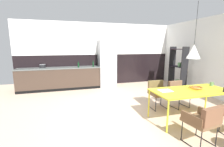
# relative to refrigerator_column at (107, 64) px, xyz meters

# --- Properties ---
(ground_plane) EXTENTS (9.08, 9.08, 0.00)m
(ground_plane) POSITION_rel_refrigerator_column_xyz_m (-0.24, -3.07, -1.00)
(ground_plane) COLOR #CBAF92
(back_wall_splashback_dark) EXTENTS (6.94, 0.12, 1.38)m
(back_wall_splashback_dark) POSITION_rel_refrigerator_column_xyz_m (-0.24, 0.36, -0.31)
(back_wall_splashback_dark) COLOR black
(back_wall_splashback_dark) RESTS_ON ground
(back_wall_panel_upper) EXTENTS (6.94, 0.12, 1.38)m
(back_wall_panel_upper) POSITION_rel_refrigerator_column_xyz_m (-0.24, 0.36, 1.06)
(back_wall_panel_upper) COLOR white
(back_wall_panel_upper) RESTS_ON back_wall_splashback_dark
(kitchen_counter) EXTENTS (3.21, 0.63, 0.90)m
(kitchen_counter) POSITION_rel_refrigerator_column_xyz_m (-1.97, -0.00, -0.55)
(kitchen_counter) COLOR #3D2F25
(kitchen_counter) RESTS_ON ground
(refrigerator_column) EXTENTS (0.72, 0.60, 2.00)m
(refrigerator_column) POSITION_rel_refrigerator_column_xyz_m (0.00, 0.00, 0.00)
(refrigerator_column) COLOR #ADAFB2
(refrigerator_column) RESTS_ON ground
(dining_table) EXTENTS (1.86, 0.83, 0.72)m
(dining_table) POSITION_rel_refrigerator_column_xyz_m (1.15, -3.61, -0.32)
(dining_table) COLOR gold
(dining_table) RESTS_ON ground
(armchair_corner_seat) EXTENTS (0.50, 0.48, 0.76)m
(armchair_corner_seat) POSITION_rel_refrigerator_column_xyz_m (0.81, -2.75, -0.50)
(armchair_corner_seat) COLOR brown
(armchair_corner_seat) RESTS_ON ground
(armchair_far_side) EXTENTS (0.53, 0.52, 0.73)m
(armchair_far_side) POSITION_rel_refrigerator_column_xyz_m (1.44, -2.82, -0.53)
(armchair_far_side) COLOR brown
(armchair_far_side) RESTS_ON ground
(armchair_facing_counter) EXTENTS (0.54, 0.53, 0.76)m
(armchair_facing_counter) POSITION_rel_refrigerator_column_xyz_m (0.61, -4.50, -0.49)
(armchair_facing_counter) COLOR brown
(armchair_facing_counter) RESTS_ON ground
(fruit_bowl) EXTENTS (0.30, 0.30, 0.06)m
(fruit_bowl) POSITION_rel_refrigerator_column_xyz_m (1.33, -3.56, -0.24)
(fruit_bowl) COLOR #B2662D
(fruit_bowl) RESTS_ON dining_table
(open_book) EXTENTS (0.30, 0.23, 0.02)m
(open_book) POSITION_rel_refrigerator_column_xyz_m (0.52, -3.49, -0.27)
(open_book) COLOR white
(open_book) RESTS_ON dining_table
(mug_glass_clear) EXTENTS (0.13, 0.08, 0.10)m
(mug_glass_clear) POSITION_rel_refrigerator_column_xyz_m (1.96, -3.42, -0.23)
(mug_glass_clear) COLOR #5B8456
(mug_glass_clear) RESTS_ON dining_table
(cooking_pot) EXTENTS (0.24, 0.24, 0.16)m
(cooking_pot) POSITION_rel_refrigerator_column_xyz_m (-2.62, 0.11, -0.03)
(cooking_pot) COLOR black
(cooking_pot) RESTS_ON kitchen_counter
(bottle_wine_green) EXTENTS (0.06, 0.06, 0.27)m
(bottle_wine_green) POSITION_rel_refrigerator_column_xyz_m (-0.63, -0.13, 0.01)
(bottle_wine_green) COLOR #0F3319
(bottle_wine_green) RESTS_ON kitchen_counter
(bottle_vinegar_dark) EXTENTS (0.06, 0.06, 0.25)m
(bottle_vinegar_dark) POSITION_rel_refrigerator_column_xyz_m (-1.23, -0.23, -0.00)
(bottle_vinegar_dark) COLOR #0F3319
(bottle_vinegar_dark) RESTS_ON kitchen_counter
(open_shelf_unit) EXTENTS (0.30, 0.76, 1.73)m
(open_shelf_unit) POSITION_rel_refrigerator_column_xyz_m (2.61, -1.31, -0.13)
(open_shelf_unit) COLOR black
(open_shelf_unit) RESTS_ON ground
(pendant_lamp_over_table_near) EXTENTS (0.30, 0.30, 1.24)m
(pendant_lamp_over_table_near) POSITION_rel_refrigerator_column_xyz_m (1.15, -3.57, 0.62)
(pendant_lamp_over_table_near) COLOR black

